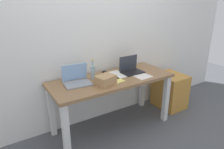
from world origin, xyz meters
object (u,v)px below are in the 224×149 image
cardboard_box (105,80)px  laptop_right (131,69)px  laptop_left (77,80)px  computer_mouse (105,72)px  beer_bottle (93,72)px  filing_cabinet (170,91)px  desk (112,86)px

cardboard_box → laptop_right: bearing=19.8°
laptop_left → computer_mouse: laptop_left is taller
laptop_right → beer_bottle: 0.57m
beer_bottle → filing_cabinet: beer_bottle is taller
laptop_left → filing_cabinet: laptop_left is taller
beer_bottle → filing_cabinet: (1.35, -0.10, -0.56)m
desk → beer_bottle: beer_bottle is taller
desk → cardboard_box: (-0.18, -0.14, 0.17)m
desk → cardboard_box: 0.28m
desk → laptop_right: 0.38m
computer_mouse → cardboard_box: cardboard_box is taller
computer_mouse → filing_cabinet: computer_mouse is taller
desk → computer_mouse: computer_mouse is taller
desk → filing_cabinet: bearing=0.2°
laptop_right → filing_cabinet: size_ratio=0.54×
laptop_left → cardboard_box: bearing=-36.0°
laptop_right → beer_bottle: bearing=174.4°
desk → laptop_left: size_ratio=4.83×
laptop_left → beer_bottle: beer_bottle is taller
cardboard_box → computer_mouse: bearing=61.0°
desk → laptop_right: bearing=8.7°
computer_mouse → laptop_left: bearing=-171.4°
cardboard_box → beer_bottle: bearing=99.8°
filing_cabinet → beer_bottle: bearing=175.6°
cardboard_box → filing_cabinet: size_ratio=0.40×
cardboard_box → desk: bearing=37.4°
desk → laptop_left: 0.49m
laptop_left → filing_cabinet: 1.67m
computer_mouse → filing_cabinet: size_ratio=0.18×
beer_bottle → filing_cabinet: bearing=-4.4°
beer_bottle → cardboard_box: (0.04, -0.24, -0.04)m
laptop_left → filing_cabinet: bearing=-2.4°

